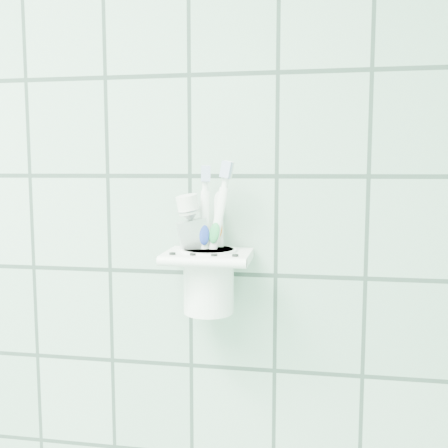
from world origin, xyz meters
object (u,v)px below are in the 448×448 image
toothbrush_orange (202,233)px  toothpaste_tube (206,241)px  cup (209,278)px  toothbrush_blue (202,237)px  toothbrush_pink (219,229)px  holder_bracket (208,257)px

toothbrush_orange → toothpaste_tube: (0.00, 0.01, -0.01)m
cup → toothbrush_blue: 0.06m
toothbrush_pink → toothbrush_blue: (-0.02, -0.00, -0.01)m
toothbrush_pink → toothbrush_blue: size_ratio=1.10×
toothbrush_blue → toothpaste_tube: toothbrush_blue is taller
toothbrush_blue → toothpaste_tube: size_ratio=1.18×
toothbrush_blue → toothbrush_orange: 0.01m
toothbrush_pink → toothbrush_orange: toothbrush_pink is taller
cup → toothbrush_pink: size_ratio=0.42×
cup → toothbrush_blue: toothbrush_blue is taller
toothbrush_pink → toothpaste_tube: (-0.02, 0.01, -0.02)m
holder_bracket → toothbrush_blue: 0.03m
toothbrush_pink → toothbrush_orange: 0.03m
holder_bracket → toothbrush_pink: toothbrush_pink is taller
toothpaste_tube → toothbrush_pink: bearing=-59.2°
holder_bracket → toothpaste_tube: size_ratio=0.70×
holder_bracket → toothpaste_tube: toothpaste_tube is taller
holder_bracket → toothbrush_orange: toothbrush_orange is taller
toothbrush_orange → toothpaste_tube: bearing=87.0°
cup → toothbrush_pink: bearing=-16.4°
toothbrush_blue → toothbrush_orange: size_ratio=0.95×
toothbrush_pink → toothbrush_orange: size_ratio=1.05×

